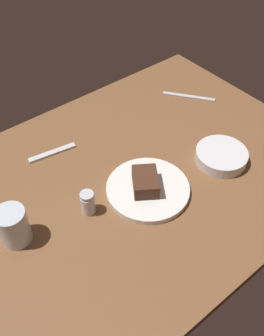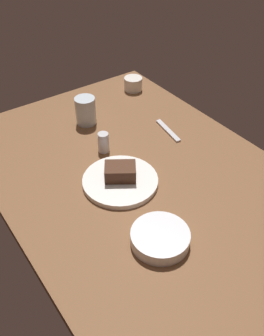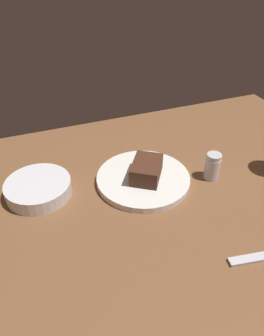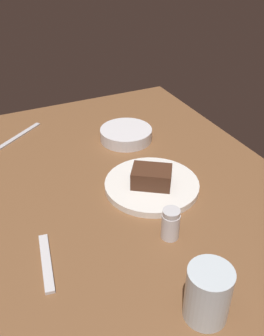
{
  "view_description": "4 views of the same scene",
  "coord_description": "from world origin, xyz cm",
  "px_view_note": "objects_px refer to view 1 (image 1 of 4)",
  "views": [
    {
      "loc": [
        44.93,
        57.63,
        83.36
      ],
      "look_at": [
        -2.03,
        -0.91,
        5.07
      ],
      "focal_mm": 40.05,
      "sensor_mm": 36.0,
      "label": 1
    },
    {
      "loc": [
        -72.43,
        53.53,
        80.57
      ],
      "look_at": [
        0.21,
        1.9,
        5.45
      ],
      "focal_mm": 39.72,
      "sensor_mm": 36.0,
      "label": 2
    },
    {
      "loc": [
        -25.91,
        -50.09,
        53.44
      ],
      "look_at": [
        -4.26,
        6.97,
        8.26
      ],
      "focal_mm": 33.97,
      "sensor_mm": 36.0,
      "label": 3
    },
    {
      "loc": [
        65.05,
        -29.38,
        58.96
      ],
      "look_at": [
        -4.46,
        3.44,
        7.99
      ],
      "focal_mm": 40.35,
      "sensor_mm": 36.0,
      "label": 4
    }
  ],
  "objects_px": {
    "salt_shaker": "(88,203)",
    "water_glass": "(14,226)",
    "dessert_spoon": "(52,153)",
    "butter_knife": "(189,96)",
    "chocolate_cake_slice": "(145,182)",
    "side_bowl": "(221,156)",
    "dessert_plate": "(148,189)"
  },
  "relations": [
    {
      "from": "water_glass",
      "to": "butter_knife",
      "type": "relative_size",
      "value": 0.55
    },
    {
      "from": "salt_shaker",
      "to": "butter_knife",
      "type": "bearing_deg",
      "value": -160.66
    },
    {
      "from": "side_bowl",
      "to": "dessert_spoon",
      "type": "height_order",
      "value": "side_bowl"
    },
    {
      "from": "side_bowl",
      "to": "dessert_spoon",
      "type": "bearing_deg",
      "value": -42.02
    },
    {
      "from": "dessert_spoon",
      "to": "butter_knife",
      "type": "relative_size",
      "value": 0.79
    },
    {
      "from": "butter_knife",
      "to": "salt_shaker",
      "type": "bearing_deg",
      "value": 71.87
    },
    {
      "from": "salt_shaker",
      "to": "butter_knife",
      "type": "relative_size",
      "value": 0.37
    },
    {
      "from": "chocolate_cake_slice",
      "to": "side_bowl",
      "type": "distance_m",
      "value": 0.26
    },
    {
      "from": "chocolate_cake_slice",
      "to": "butter_knife",
      "type": "relative_size",
      "value": 0.5
    },
    {
      "from": "dessert_plate",
      "to": "side_bowl",
      "type": "relative_size",
      "value": 1.5
    },
    {
      "from": "side_bowl",
      "to": "butter_knife",
      "type": "relative_size",
      "value": 0.82
    },
    {
      "from": "water_glass",
      "to": "side_bowl",
      "type": "distance_m",
      "value": 0.62
    },
    {
      "from": "salt_shaker",
      "to": "water_glass",
      "type": "xyz_separation_m",
      "value": [
        0.19,
        -0.04,
        0.02
      ]
    },
    {
      "from": "chocolate_cake_slice",
      "to": "dessert_spoon",
      "type": "height_order",
      "value": "chocolate_cake_slice"
    },
    {
      "from": "dessert_plate",
      "to": "side_bowl",
      "type": "height_order",
      "value": "side_bowl"
    },
    {
      "from": "water_glass",
      "to": "butter_knife",
      "type": "height_order",
      "value": "water_glass"
    },
    {
      "from": "side_bowl",
      "to": "butter_knife",
      "type": "distance_m",
      "value": 0.33
    },
    {
      "from": "water_glass",
      "to": "chocolate_cake_slice",
      "type": "bearing_deg",
      "value": 166.91
    },
    {
      "from": "dessert_spoon",
      "to": "salt_shaker",
      "type": "bearing_deg",
      "value": 91.02
    },
    {
      "from": "salt_shaker",
      "to": "dessert_spoon",
      "type": "distance_m",
      "value": 0.26
    },
    {
      "from": "dessert_spoon",
      "to": "butter_knife",
      "type": "xyz_separation_m",
      "value": [
        -0.54,
        0.05,
        -0.0
      ]
    },
    {
      "from": "chocolate_cake_slice",
      "to": "side_bowl",
      "type": "height_order",
      "value": "chocolate_cake_slice"
    },
    {
      "from": "salt_shaker",
      "to": "dessert_spoon",
      "type": "xyz_separation_m",
      "value": [
        -0.04,
        -0.25,
        -0.03
      ]
    },
    {
      "from": "dessert_spoon",
      "to": "butter_knife",
      "type": "distance_m",
      "value": 0.54
    },
    {
      "from": "dessert_plate",
      "to": "butter_knife",
      "type": "xyz_separation_m",
      "value": [
        -0.41,
        -0.25,
        -0.01
      ]
    },
    {
      "from": "water_glass",
      "to": "dessert_plate",
      "type": "bearing_deg",
      "value": 166.39
    },
    {
      "from": "dessert_spoon",
      "to": "butter_knife",
      "type": "bearing_deg",
      "value": -176.31
    },
    {
      "from": "dessert_plate",
      "to": "chocolate_cake_slice",
      "type": "height_order",
      "value": "chocolate_cake_slice"
    },
    {
      "from": "butter_knife",
      "to": "side_bowl",
      "type": "bearing_deg",
      "value": 114.53
    },
    {
      "from": "chocolate_cake_slice",
      "to": "dessert_spoon",
      "type": "relative_size",
      "value": 0.63
    },
    {
      "from": "side_bowl",
      "to": "butter_knife",
      "type": "bearing_deg",
      "value": -118.0
    },
    {
      "from": "chocolate_cake_slice",
      "to": "side_bowl",
      "type": "xyz_separation_m",
      "value": [
        -0.26,
        0.05,
        -0.02
      ]
    }
  ]
}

